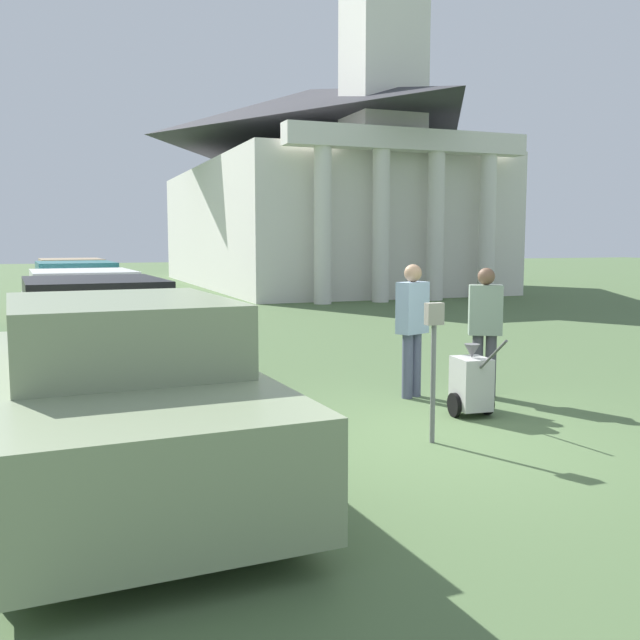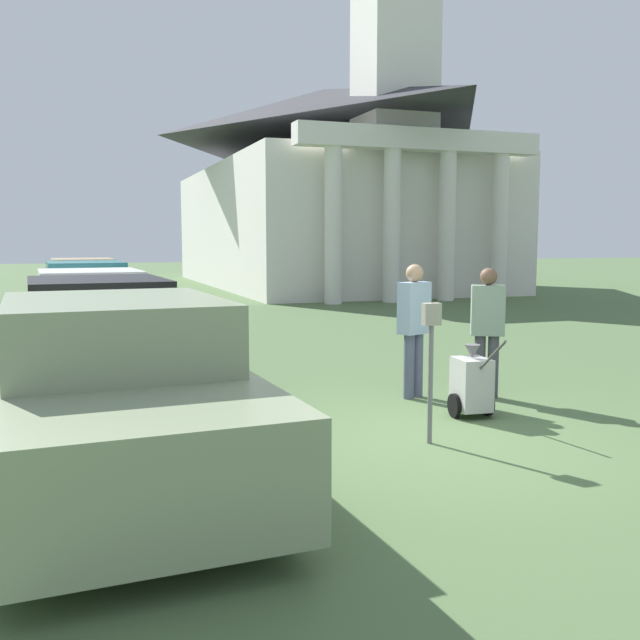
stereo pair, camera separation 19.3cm
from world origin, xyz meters
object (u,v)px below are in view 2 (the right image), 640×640
(parked_car_sage, at_px, (114,392))
(parked_car_tan, at_px, (83,288))
(parked_car_black, at_px, (98,338))
(church, at_px, (328,176))
(parked_car_teal, at_px, (86,298))
(person_worker, at_px, (414,322))
(equipment_cart, at_px, (472,384))
(person_supervisor, at_px, (487,324))
(parked_car_white, at_px, (90,314))
(parking_meter, at_px, (431,347))

(parked_car_sage, bearing_deg, parked_car_tan, 87.06)
(parked_car_black, height_order, church, church)
(parked_car_sage, distance_m, parked_car_black, 3.71)
(parked_car_teal, distance_m, person_worker, 9.64)
(equipment_cart, bearing_deg, parked_car_black, 148.28)
(parked_car_tan, xyz_separation_m, person_supervisor, (4.73, -12.57, 0.23))
(equipment_cart, relative_size, church, 0.04)
(person_worker, bearing_deg, parked_car_teal, -89.51)
(parked_car_white, height_order, person_supervisor, person_supervisor)
(parked_car_white, relative_size, parked_car_tan, 1.01)
(church, bearing_deg, equipment_cart, -106.05)
(person_supervisor, relative_size, church, 0.08)
(parking_meter, relative_size, person_worker, 0.82)
(parked_car_white, xyz_separation_m, equipment_cart, (4.01, -6.33, -0.32))
(parked_car_white, bearing_deg, parked_car_tan, 87.06)
(person_worker, xyz_separation_m, equipment_cart, (0.18, -1.13, -0.60))
(parked_car_sage, height_order, person_supervisor, person_supervisor)
(parked_car_tan, distance_m, parking_meter, 14.53)
(parked_car_sage, bearing_deg, parked_car_white, 87.06)
(person_worker, distance_m, person_supervisor, 0.95)
(parked_car_teal, xyz_separation_m, parking_meter, (3.03, -10.78, 0.27))
(parked_car_black, bearing_deg, parked_car_white, 87.06)
(parking_meter, xyz_separation_m, person_supervisor, (1.69, 1.64, -0.03))
(parked_car_sage, relative_size, parked_car_white, 1.01)
(parked_car_white, relative_size, parked_car_teal, 0.98)
(parked_car_teal, xyz_separation_m, person_supervisor, (4.73, -9.14, 0.24))
(parked_car_sage, distance_m, equipment_cart, 4.08)
(parked_car_sage, xyz_separation_m, parked_car_black, (0.00, 3.71, -0.01))
(parked_car_sage, distance_m, person_worker, 4.25)
(parked_car_sage, height_order, parked_car_teal, same)
(person_supervisor, relative_size, equipment_cart, 1.68)
(parked_car_teal, relative_size, person_worker, 3.06)
(person_worker, distance_m, church, 23.41)
(parked_car_tan, bearing_deg, person_worker, -75.63)
(parked_car_sage, bearing_deg, church, 62.97)
(parked_car_sage, bearing_deg, person_worker, 22.55)
(person_worker, bearing_deg, person_supervisor, 138.65)
(equipment_cart, bearing_deg, parked_car_tan, 111.83)
(parked_car_teal, relative_size, church, 0.24)
(parked_car_black, relative_size, parked_car_teal, 1.01)
(person_supervisor, height_order, church, church)
(parked_car_teal, bearing_deg, parked_car_white, -92.95)
(church, bearing_deg, parked_car_tan, -137.51)
(parked_car_sage, height_order, parked_car_white, parked_car_sage)
(parked_car_tan, distance_m, church, 15.04)
(parked_car_teal, distance_m, parked_car_tan, 3.43)
(parked_car_white, relative_size, equipment_cart, 5.19)
(parked_car_white, relative_size, person_supervisor, 3.08)
(person_worker, relative_size, person_supervisor, 1.03)
(parked_car_tan, bearing_deg, person_supervisor, -72.34)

